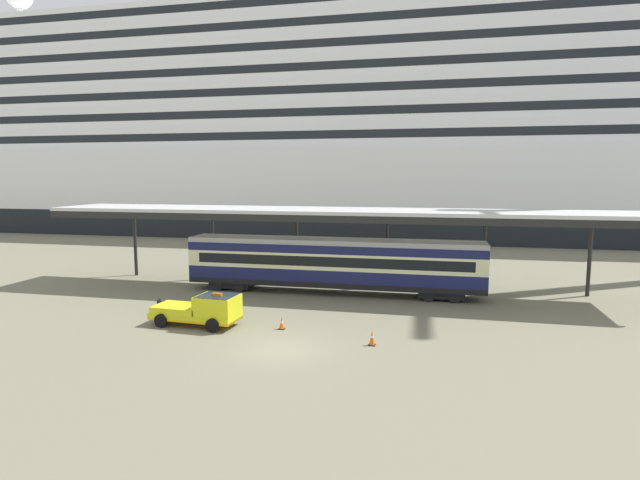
% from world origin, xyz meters
% --- Properties ---
extents(ground_plane, '(400.00, 400.00, 0.00)m').
position_xyz_m(ground_plane, '(0.00, 0.00, 0.00)').
color(ground_plane, '#706D57').
extents(cruise_ship, '(172.32, 25.67, 44.17)m').
position_xyz_m(cruise_ship, '(-14.94, 55.16, 14.90)').
color(cruise_ship, black).
rests_on(cruise_ship, ground).
extents(platform_canopy, '(44.17, 6.08, 6.29)m').
position_xyz_m(platform_canopy, '(0.19, 13.36, 6.02)').
color(platform_canopy, silver).
rests_on(platform_canopy, ground).
extents(train_carriage, '(22.01, 2.81, 4.11)m').
position_xyz_m(train_carriage, '(0.19, 12.92, 2.31)').
color(train_carriage, black).
rests_on(train_carriage, ground).
extents(service_truck, '(5.33, 2.54, 2.02)m').
position_xyz_m(service_truck, '(-5.62, 3.00, 0.99)').
color(service_truck, yellow).
rests_on(service_truck, ground).
extents(traffic_cone_near, '(0.36, 0.36, 0.64)m').
position_xyz_m(traffic_cone_near, '(-7.95, 6.58, 0.31)').
color(traffic_cone_near, black).
rests_on(traffic_cone_near, ground).
extents(traffic_cone_mid, '(0.36, 0.36, 0.79)m').
position_xyz_m(traffic_cone_mid, '(4.48, 1.64, 0.39)').
color(traffic_cone_mid, black).
rests_on(traffic_cone_mid, ground).
extents(traffic_cone_far, '(0.36, 0.36, 0.71)m').
position_xyz_m(traffic_cone_far, '(-0.93, 3.35, 0.35)').
color(traffic_cone_far, black).
rests_on(traffic_cone_far, ground).
extents(quay_bollard, '(0.48, 0.48, 0.96)m').
position_xyz_m(quay_bollard, '(-9.54, 5.02, 0.52)').
color(quay_bollard, black).
rests_on(quay_bollard, ground).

